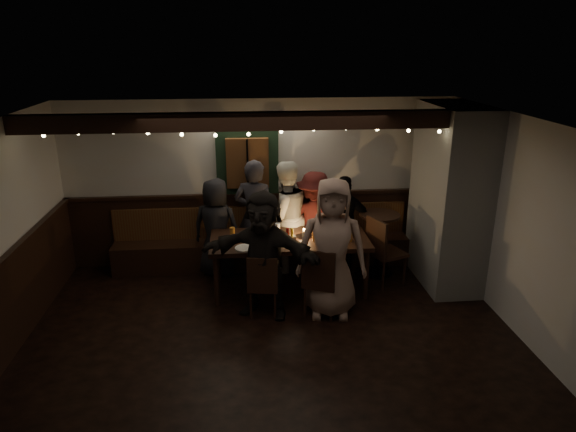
{
  "coord_description": "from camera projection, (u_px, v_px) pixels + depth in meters",
  "views": [
    {
      "loc": [
        -0.32,
        -5.25,
        3.44
      ],
      "look_at": [
        0.34,
        1.6,
        1.05
      ],
      "focal_mm": 32.0,
      "sensor_mm": 36.0,
      "label": 1
    }
  ],
  "objects": [
    {
      "name": "person_c",
      "position": [
        284.0,
        217.0,
        7.81
      ],
      "size": [
        1.03,
        0.93,
        1.73
      ],
      "primitive_type": "imported",
      "rotation": [
        0.0,
        0.0,
        3.54
      ],
      "color": "silver",
      "rests_on": "ground"
    },
    {
      "name": "person_d",
      "position": [
        315.0,
        221.0,
        7.89
      ],
      "size": [
        1.14,
        0.86,
        1.56
      ],
      "primitive_type": "imported",
      "rotation": [
        0.0,
        0.0,
        2.82
      ],
      "color": "#431413",
      "rests_on": "ground"
    },
    {
      "name": "person_a",
      "position": [
        216.0,
        227.0,
        7.7
      ],
      "size": [
        0.84,
        0.67,
        1.51
      ],
      "primitive_type": "imported",
      "rotation": [
        0.0,
        0.0,
        2.85
      ],
      "color": "black",
      "rests_on": "ground"
    },
    {
      "name": "chair_near_left",
      "position": [
        263.0,
        282.0,
        6.56
      ],
      "size": [
        0.45,
        0.45,
        0.86
      ],
      "color": "black",
      "rests_on": "ground"
    },
    {
      "name": "dining_table",
      "position": [
        289.0,
        243.0,
        7.2
      ],
      "size": [
        2.21,
        0.95,
        0.96
      ],
      "color": "black",
      "rests_on": "ground"
    },
    {
      "name": "person_b",
      "position": [
        255.0,
        217.0,
        7.76
      ],
      "size": [
        0.75,
        0.61,
        1.77
      ],
      "primitive_type": "imported",
      "rotation": [
        0.0,
        0.0,
        2.8
      ],
      "color": "#25242B",
      "rests_on": "ground"
    },
    {
      "name": "person_g",
      "position": [
        332.0,
        248.0,
        6.5
      ],
      "size": [
        0.97,
        0.71,
        1.84
      ],
      "primitive_type": "imported",
      "rotation": [
        0.0,
        0.0,
        -0.15
      ],
      "color": "gray",
      "rests_on": "ground"
    },
    {
      "name": "room",
      "position": [
        341.0,
        217.0,
        7.18
      ],
      "size": [
        6.02,
        5.01,
        2.62
      ],
      "color": "black",
      "rests_on": "ground"
    },
    {
      "name": "high_top",
      "position": [
        378.0,
        236.0,
        7.76
      ],
      "size": [
        0.6,
        0.6,
        0.96
      ],
      "color": "black",
      "rests_on": "ground"
    },
    {
      "name": "person_e",
      "position": [
        344.0,
        223.0,
        7.88
      ],
      "size": [
        0.94,
        0.57,
        1.5
      ],
      "primitive_type": "imported",
      "rotation": [
        0.0,
        0.0,
        2.89
      ],
      "color": "black",
      "rests_on": "ground"
    },
    {
      "name": "person_f",
      "position": [
        263.0,
        255.0,
        6.52
      ],
      "size": [
        1.63,
        1.04,
        1.68
      ],
      "primitive_type": "imported",
      "rotation": [
        0.0,
        0.0,
        -0.38
      ],
      "color": "black",
      "rests_on": "ground"
    },
    {
      "name": "chair_near_right",
      "position": [
        320.0,
        279.0,
        6.55
      ],
      "size": [
        0.56,
        0.56,
        0.95
      ],
      "color": "black",
      "rests_on": "ground"
    },
    {
      "name": "chair_end",
      "position": [
        382.0,
        248.0,
        7.41
      ],
      "size": [
        0.6,
        0.6,
        1.02
      ],
      "color": "black",
      "rests_on": "ground"
    }
  ]
}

